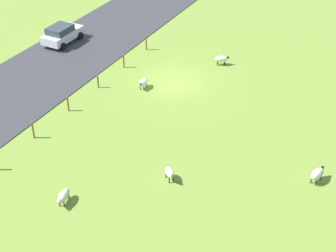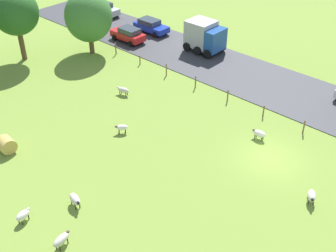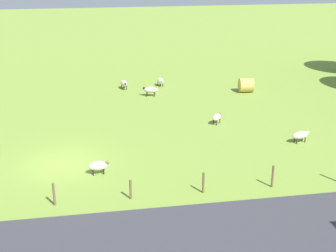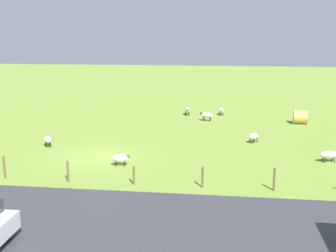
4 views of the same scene
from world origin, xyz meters
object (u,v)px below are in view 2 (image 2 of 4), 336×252
Objects in this scene: sheep_2 at (123,90)px; sheep_6 at (312,196)px; sheep_0 at (75,199)px; sheep_5 at (259,134)px; sheep_1 at (122,127)px; truck_0 at (205,36)px; tree_4 at (88,17)px; tree_1 at (15,12)px; car_0 at (151,26)px; sheep_4 at (23,215)px; car_3 at (128,34)px; car_1 at (104,9)px; sheep_3 at (61,240)px; hay_bale_0 at (6,145)px.

sheep_2 is 19.07m from sheep_6.
sheep_0 is 1.13× the size of sheep_5.
sheep_1 is 0.25× the size of truck_0.
tree_4 is at bearing 47.81° from sheep_0.
sheep_0 is at bearing -114.76° from tree_1.
tree_4 is (5.83, -4.01, -1.04)m from tree_1.
car_0 reaches higher than sheep_0.
sheep_4 is (-10.41, -2.42, -0.01)m from sheep_1.
sheep_2 is 14.90m from car_0.
sheep_0 is at bearing -140.98° from car_3.
sheep_6 is 30.61m from car_0.
sheep_5 is 26.77m from tree_1.
tree_4 is 12.38m from truck_0.
car_1 reaches higher than sheep_6.
sheep_3 is 1.14× the size of sheep_5.
car_1 is at bearing 53.68° from sheep_2.
sheep_3 is 1.11× the size of sheep_6.
tree_4 reaches higher than sheep_4.
sheep_3 is 26.72m from tree_4.
sheep_5 is at bearing 59.05° from sheep_6.
tree_4 is at bearing 174.30° from car_0.
tree_1 is at bearing 145.49° from tree_4.
sheep_5 is at bearing -106.50° from car_3.
sheep_2 is 0.33× the size of truck_0.
sheep_3 is 0.30× the size of car_0.
sheep_1 reaches higher than sheep_2.
truck_0 is at bearing -42.08° from tree_1.
sheep_2 is 1.00× the size of sheep_3.
sheep_4 is 0.93× the size of hay_bale_0.
tree_4 is (15.65, 17.26, 3.49)m from sheep_0.
sheep_4 is at bearing -155.19° from sheep_2.
car_3 reaches higher than sheep_4.
sheep_2 is 12.43m from truck_0.
hay_bale_0 is at bearing -161.25° from car_0.
truck_0 reaches higher than sheep_6.
sheep_3 is 1.09× the size of hay_bale_0.
car_0 is 8.52m from car_1.
sheep_3 is 1.17× the size of sheep_4.
car_0 is (23.99, 16.43, 0.31)m from sheep_0.
sheep_5 is 0.17× the size of tree_4.
car_3 is (10.54, -4.78, -4.18)m from tree_1.
sheep_4 is 0.28× the size of truck_0.
sheep_1 is 26.95m from car_1.
car_1 is at bearing 14.43° from tree_1.
sheep_0 reaches higher than sheep_5.
sheep_6 is 38.46m from car_1.
truck_0 reaches higher than hay_bale_0.
car_0 is at bearing 34.41° from sheep_0.
hay_bale_0 is 18.23m from tree_4.
sheep_6 is at bearing -120.95° from sheep_5.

